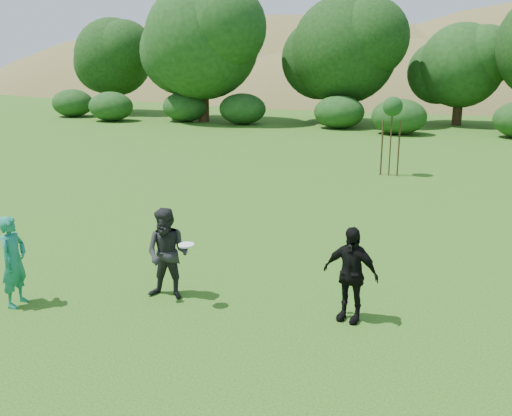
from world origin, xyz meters
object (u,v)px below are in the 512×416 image
at_px(player_teal, 14,261).
at_px(player_black, 350,274).
at_px(sapling, 393,109).
at_px(player_grey, 168,254).

xyz_separation_m(player_teal, player_black, (5.50, 1.49, -0.00)).
bearing_deg(sapling, player_grey, -99.27).
bearing_deg(player_teal, player_black, -83.60).
bearing_deg(player_black, player_grey, -164.52).
bearing_deg(player_black, player_teal, -154.22).
xyz_separation_m(player_teal, sapling, (4.36, 13.77, 1.62)).
height_order(player_teal, player_grey, player_grey).
bearing_deg(sapling, player_teal, -107.55).
height_order(player_black, sapling, sapling).
distance_m(player_teal, player_grey, 2.61).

